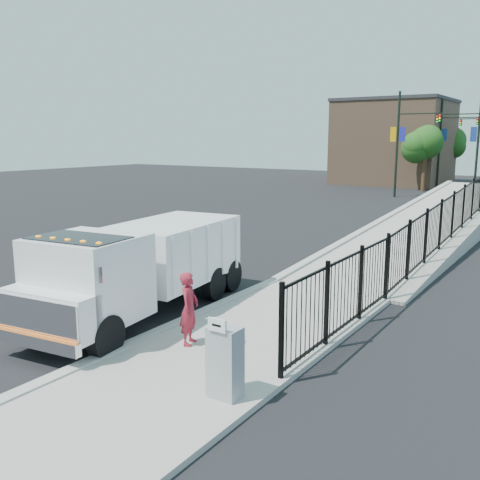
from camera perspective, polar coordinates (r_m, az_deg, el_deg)
The scene contains 16 objects.
ground at distance 13.72m, azimuth -4.69°, elevation -8.42°, with size 120.00×120.00×0.00m, color black.
sidewalk at distance 11.13m, azimuth -3.17°, elevation -12.78°, with size 3.55×12.00×0.12m, color #9E998E.
curb at distance 12.28m, azimuth -10.54°, elevation -10.53°, with size 0.30×12.00×0.16m, color #ADAAA3.
ramp at distance 27.21m, azimuth 20.34°, elevation 0.59°, with size 3.95×24.00×1.70m, color #9E998E.
iron_fence at distance 22.91m, azimuth 21.65°, elevation 0.98°, with size 0.10×28.00×1.80m, color black.
truck at distance 13.74m, azimuth -10.82°, elevation -2.60°, with size 3.09×7.32×2.43m.
worker at distance 11.60m, azimuth -5.44°, elevation -7.29°, with size 0.58×0.38×1.59m, color maroon.
utility_cabinet at distance 9.36m, azimuth -1.61°, elevation -12.91°, with size 0.55×0.40×1.25m, color gray.
arrow_sign at distance 8.92m, azimuth -2.45°, elevation -9.06°, with size 0.35×0.04×0.22m, color white.
debris at distance 11.88m, azimuth -0.52°, elevation -10.61°, with size 0.42×0.42×0.10m, color silver.
light_pole_0 at distance 43.20m, azimuth 16.84°, elevation 10.16°, with size 3.77×0.22×8.00m.
light_pole_1 at distance 44.47m, azimuth 23.66°, elevation 9.73°, with size 3.78×0.22×8.00m.
light_pole_2 at distance 52.41m, azimuth 20.88°, elevation 9.96°, with size 3.77×0.22×8.00m.
tree_0 at distance 48.72m, azimuth 19.18°, elevation 9.58°, with size 2.93×2.93×5.46m.
tree_2 at distance 60.88m, azimuth 21.63°, elevation 9.55°, with size 2.88×2.88×5.44m.
building at distance 56.79m, azimuth 16.13°, elevation 9.88°, with size 10.00×10.00×8.00m, color #8C664C.
Camera 1 is at (8.02, -10.18, 4.51)m, focal length 40.00 mm.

